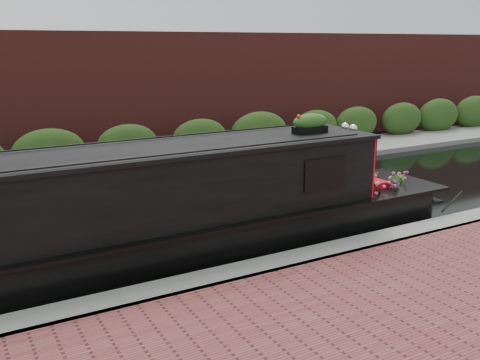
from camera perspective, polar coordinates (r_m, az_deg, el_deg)
ground at (r=11.64m, az=-3.58°, el=-3.89°), size 80.00×80.00×0.00m
near_bank_coping at (r=8.98m, az=5.78°, el=-9.68°), size 40.00×0.60×0.50m
far_bank_path at (r=15.39m, az=-10.43°, el=0.47°), size 40.00×2.40×0.34m
far_hedge at (r=16.22m, az=-11.48°, el=1.14°), size 40.00×1.10×2.80m
far_brick_wall at (r=18.19m, az=-13.55°, el=2.46°), size 40.00×1.00×8.00m
narrowboat at (r=9.35m, az=-6.57°, el=-3.72°), size 10.87×1.92×2.55m
rope_fender at (r=12.85m, az=18.31°, el=-2.11°), size 0.31×0.38×0.31m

